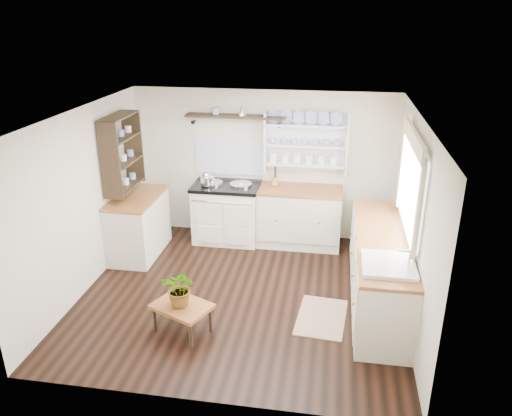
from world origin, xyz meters
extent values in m
cube|color=black|center=(0.00, 0.00, 0.00)|extent=(4.00, 3.80, 0.01)
cube|color=beige|center=(0.00, 1.90, 1.15)|extent=(4.00, 0.02, 2.30)
cube|color=beige|center=(2.00, 0.00, 1.15)|extent=(0.02, 3.80, 2.30)
cube|color=beige|center=(-2.00, 0.00, 1.15)|extent=(0.02, 3.80, 2.30)
cube|color=white|center=(0.00, 0.00, 2.30)|extent=(4.00, 3.80, 0.01)
cube|color=white|center=(1.96, 0.15, 1.50)|extent=(0.04, 1.40, 1.00)
cube|color=white|center=(1.94, 0.15, 1.50)|extent=(0.02, 1.50, 1.10)
cube|color=beige|center=(1.92, 0.15, 2.08)|extent=(0.04, 1.55, 0.18)
cube|color=white|center=(-0.52, 1.57, 0.43)|extent=(0.98, 0.64, 0.86)
cube|color=black|center=(-0.52, 1.57, 0.89)|extent=(1.02, 0.68, 0.05)
cylinder|color=silver|center=(-0.75, 1.57, 0.93)|extent=(0.33, 0.33, 0.03)
cylinder|color=silver|center=(-0.29, 1.57, 0.93)|extent=(0.33, 0.33, 0.03)
cylinder|color=silver|center=(-0.52, 1.21, 0.77)|extent=(0.88, 0.02, 0.02)
cube|color=beige|center=(0.60, 1.60, 0.44)|extent=(1.25, 0.60, 0.88)
cube|color=brown|center=(0.60, 1.60, 0.88)|extent=(1.27, 0.63, 0.04)
cube|color=beige|center=(1.70, 0.10, 0.44)|extent=(0.60, 2.40, 0.88)
cube|color=brown|center=(1.70, 0.10, 0.88)|extent=(0.62, 2.43, 0.04)
cube|color=white|center=(1.70, -0.65, 0.80)|extent=(0.55, 0.60, 0.28)
cylinder|color=silver|center=(1.90, -0.65, 1.00)|extent=(0.02, 0.02, 0.22)
cube|color=beige|center=(-1.70, 0.90, 0.44)|extent=(0.60, 1.10, 0.88)
cube|color=brown|center=(-1.70, 0.90, 0.88)|extent=(0.62, 1.13, 0.04)
cube|color=white|center=(0.65, 1.88, 1.55)|extent=(1.20, 0.03, 0.90)
cube|color=white|center=(0.65, 1.79, 1.55)|extent=(1.20, 0.22, 0.02)
cylinder|color=navy|center=(0.65, 1.80, 1.82)|extent=(0.20, 0.02, 0.20)
cube|color=black|center=(-0.40, 1.77, 1.92)|extent=(1.50, 0.24, 0.04)
cone|color=black|center=(-1.05, 1.84, 1.81)|extent=(0.06, 0.20, 0.06)
cone|color=black|center=(0.25, 1.84, 1.81)|extent=(0.06, 0.20, 0.06)
cube|color=black|center=(-1.84, 0.90, 1.55)|extent=(0.28, 0.80, 1.05)
cylinder|color=#AE753F|center=(0.20, 1.68, 0.97)|extent=(0.10, 0.10, 0.12)
cube|color=brown|center=(-0.50, -0.87, 0.32)|extent=(0.75, 0.66, 0.04)
cylinder|color=black|center=(-0.81, -0.92, 0.15)|extent=(0.04, 0.04, 0.30)
cylinder|color=black|center=(-0.67, -0.60, 0.15)|extent=(0.04, 0.04, 0.30)
cylinder|color=black|center=(-0.34, -1.13, 0.15)|extent=(0.04, 0.04, 0.30)
cylinder|color=black|center=(-0.19, -0.82, 0.15)|extent=(0.04, 0.04, 0.30)
imported|color=#3F7233|center=(-0.50, -0.87, 0.55)|extent=(0.44, 0.40, 0.43)
cube|color=#987458|center=(1.04, -0.37, 0.01)|extent=(0.62, 0.90, 0.02)
camera|label=1|loc=(1.07, -5.41, 3.42)|focal=35.00mm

